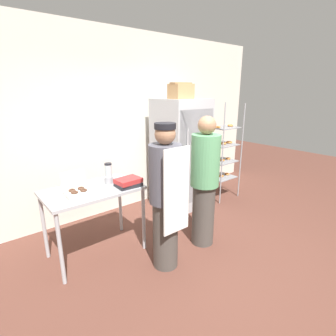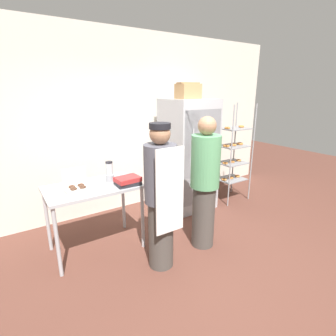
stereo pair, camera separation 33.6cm
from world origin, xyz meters
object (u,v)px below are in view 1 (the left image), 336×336
(refrigerator, at_px, (181,154))
(person_baker, at_px, (166,197))
(blender_pitcher, at_px, (109,175))
(binder_stack, at_px, (128,182))
(donut_box, at_px, (78,191))
(cardboard_storage_box, at_px, (181,91))
(person_customer, at_px, (205,182))
(baking_rack, at_px, (223,153))

(refrigerator, bearing_deg, person_baker, -137.60)
(refrigerator, bearing_deg, blender_pitcher, -166.20)
(blender_pitcher, height_order, binder_stack, blender_pitcher)
(donut_box, bearing_deg, cardboard_storage_box, 11.99)
(person_customer, bearing_deg, baking_rack, 31.76)
(binder_stack, xyz_separation_m, person_customer, (0.84, -0.49, -0.05))
(blender_pitcher, height_order, person_customer, person_customer)
(baking_rack, relative_size, donut_box, 6.53)
(refrigerator, relative_size, baking_rack, 1.05)
(refrigerator, distance_m, person_customer, 1.27)
(baking_rack, bearing_deg, person_baker, -155.79)
(blender_pitcher, bearing_deg, cardboard_storage_box, 11.25)
(refrigerator, xyz_separation_m, person_baker, (-1.30, -1.19, -0.06))
(refrigerator, relative_size, cardboard_storage_box, 5.28)
(baking_rack, relative_size, person_baker, 1.06)
(baking_rack, xyz_separation_m, blender_pitcher, (-2.45, -0.18, 0.11))
(donut_box, distance_m, binder_stack, 0.60)
(person_baker, xyz_separation_m, person_customer, (0.70, 0.07, -0.00))
(binder_stack, bearing_deg, person_customer, -30.26)
(refrigerator, relative_size, blender_pitcher, 7.00)
(refrigerator, bearing_deg, person_customer, -118.07)
(refrigerator, height_order, donut_box, refrigerator)
(baking_rack, bearing_deg, person_customer, -148.24)
(person_baker, bearing_deg, blender_pitcher, 109.40)
(refrigerator, xyz_separation_m, cardboard_storage_box, (-0.11, -0.10, 1.06))
(baking_rack, xyz_separation_m, donut_box, (-2.91, -0.30, 0.04))
(refrigerator, distance_m, donut_box, 2.09)
(blender_pitcher, bearing_deg, binder_stack, -59.84)
(donut_box, distance_m, blender_pitcher, 0.47)
(baking_rack, distance_m, person_baker, 2.38)
(refrigerator, distance_m, blender_pitcher, 1.63)
(donut_box, height_order, blender_pitcher, blender_pitcher)
(cardboard_storage_box, xyz_separation_m, person_baker, (-1.19, -1.09, -1.12))
(blender_pitcher, distance_m, binder_stack, 0.29)
(donut_box, relative_size, blender_pitcher, 1.02)
(baking_rack, height_order, binder_stack, baking_rack)
(cardboard_storage_box, bearing_deg, blender_pitcher, -168.75)
(blender_pitcher, xyz_separation_m, binder_stack, (0.14, -0.24, -0.07))
(donut_box, height_order, binder_stack, donut_box)
(blender_pitcher, bearing_deg, refrigerator, 13.80)
(donut_box, distance_m, cardboard_storage_box, 2.24)
(refrigerator, bearing_deg, binder_stack, -156.45)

